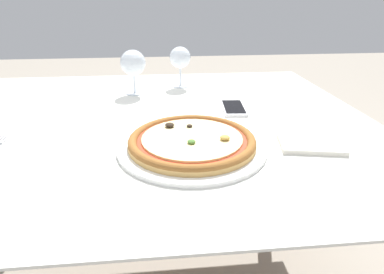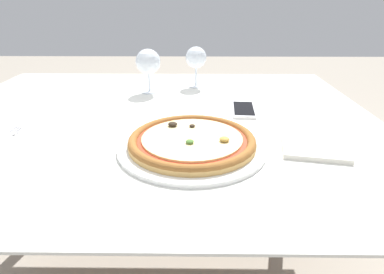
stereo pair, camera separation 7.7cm
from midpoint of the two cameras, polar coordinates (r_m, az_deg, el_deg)
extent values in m
cube|color=brown|center=(0.99, -4.75, 2.27)|extent=(1.26, 1.02, 0.04)
cube|color=silver|center=(0.98, -4.79, 3.40)|extent=(1.36, 1.12, 0.01)
cylinder|color=brown|center=(1.68, -22.69, -3.24)|extent=(0.06, 0.06, 0.67)
cylinder|color=brown|center=(1.62, 17.80, -3.55)|extent=(0.06, 0.06, 0.67)
cylinder|color=white|center=(0.78, 2.82, -1.74)|extent=(0.36, 0.36, 0.01)
cylinder|color=tan|center=(0.77, 2.84, -1.01)|extent=(0.31, 0.31, 0.01)
torus|color=#935B28|center=(0.77, 2.85, -0.61)|extent=(0.31, 0.31, 0.02)
cylinder|color=#BC381E|center=(0.77, 2.85, -0.50)|extent=(0.26, 0.26, 0.00)
cylinder|color=beige|center=(0.77, 2.86, -0.23)|extent=(0.24, 0.24, 0.00)
ellipsoid|color=#BC9342|center=(0.75, 8.69, -0.46)|extent=(0.02, 0.02, 0.01)
ellipsoid|color=#2D2319|center=(0.83, 2.70, 1.96)|extent=(0.01, 0.01, 0.01)
ellipsoid|color=#2D2319|center=(0.83, -0.83, 2.25)|extent=(0.02, 0.02, 0.01)
ellipsoid|color=#4C7A33|center=(0.74, 2.60, -0.88)|extent=(0.02, 0.02, 0.01)
cube|color=silver|center=(0.96, -27.47, 0.40)|extent=(0.02, 0.01, 0.00)
cube|color=silver|center=(0.99, -27.35, 1.09)|extent=(0.00, 0.05, 0.00)
cube|color=silver|center=(0.99, -26.94, 1.09)|extent=(0.00, 0.05, 0.00)
cube|color=silver|center=(0.98, -26.53, 1.09)|extent=(0.00, 0.05, 0.00)
cube|color=silver|center=(0.98, -26.11, 1.09)|extent=(0.00, 0.05, 0.00)
cylinder|color=silver|center=(1.24, -5.76, 8.02)|extent=(0.07, 0.07, 0.00)
cylinder|color=silver|center=(1.23, -5.83, 9.74)|extent=(0.01, 0.01, 0.07)
sphere|color=silver|center=(1.21, -5.99, 13.18)|extent=(0.09, 0.09, 0.09)
cylinder|color=silver|center=(1.31, 2.39, 9.08)|extent=(0.07, 0.07, 0.00)
cylinder|color=silver|center=(1.30, 2.43, 10.78)|extent=(0.01, 0.01, 0.08)
sphere|color=silver|center=(1.29, 2.48, 13.95)|extent=(0.08, 0.08, 0.08)
cube|color=white|center=(1.04, 11.25, 4.73)|extent=(0.08, 0.15, 0.01)
cube|color=black|center=(1.04, 11.28, 5.02)|extent=(0.07, 0.13, 0.00)
cube|color=silver|center=(0.83, 23.52, -2.09)|extent=(0.17, 0.14, 0.01)
camera|label=1|loc=(0.04, -87.14, 1.29)|focal=30.00mm
camera|label=2|loc=(0.04, 92.86, -1.29)|focal=30.00mm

